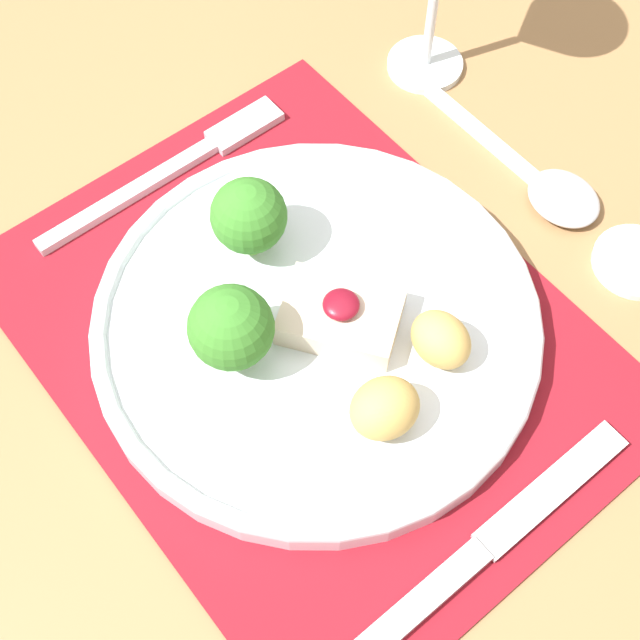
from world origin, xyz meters
TOP-DOWN VIEW (x-y plane):
  - ground_plane at (0.00, 0.00)m, footprint 8.00×8.00m
  - dining_table at (0.00, 0.00)m, footprint 1.12×1.09m
  - placemat at (0.00, 0.00)m, footprint 0.41×0.31m
  - dinner_plate at (0.00, 0.00)m, footprint 0.30×0.30m
  - fork at (-0.17, 0.02)m, footprint 0.02×0.21m
  - knife at (0.18, -0.01)m, footprint 0.02×0.21m
  - spoon at (0.01, 0.21)m, footprint 0.19×0.05m

SIDE VIEW (x-z plane):
  - ground_plane at x=0.00m, z-range 0.00..0.00m
  - dining_table at x=0.00m, z-range 0.28..1.02m
  - placemat at x=0.00m, z-range 0.74..0.75m
  - knife at x=0.18m, z-range 0.74..0.75m
  - fork at x=-0.17m, z-range 0.75..0.75m
  - spoon at x=0.01m, z-range 0.74..0.76m
  - dinner_plate at x=0.00m, z-range 0.72..0.80m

